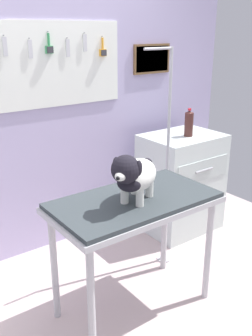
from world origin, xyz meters
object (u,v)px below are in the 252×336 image
Objects in this scene: grooming_table at (134,211)px; grooming_arm at (166,170)px; cabinet_right at (181,182)px; soda_bottle at (189,123)px; dog at (134,175)px.

grooming_table is 0.62m from grooming_arm.
cabinet_right is (0.50, 0.34, -0.33)m from grooming_arm.
grooming_table is 4.30× the size of soda_bottle.
soda_bottle is at bearing 29.52° from grooming_arm.
grooming_table is 1.24m from soda_bottle.
grooming_table is at bearing -150.55° from soda_bottle.
soda_bottle reaches higher than grooming_table.
dog is 1.39m from cabinet_right.
grooming_arm is at bearing -150.48° from soda_bottle.
cabinet_right is at bearing 31.77° from grooming_table.
soda_bottle is at bearing -78.52° from cabinet_right.
grooming_table is at bearing -150.61° from grooming_arm.
grooming_arm reaches higher than dog.
soda_bottle is at bearing 30.46° from dog.
grooming_arm is 0.71m from dog.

